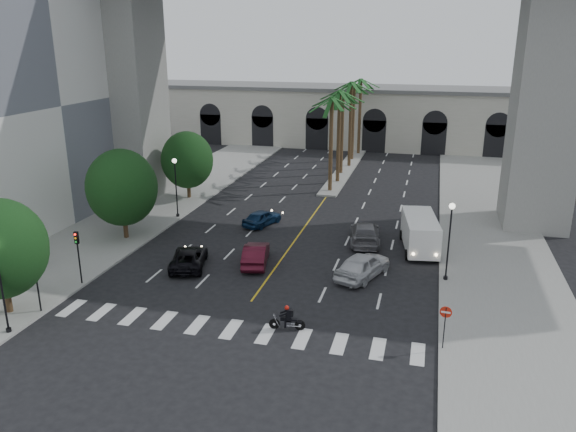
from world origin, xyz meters
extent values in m
plane|color=black|center=(0.00, 0.00, 0.00)|extent=(140.00, 140.00, 0.00)
cube|color=gray|center=(-15.00, 15.00, 0.07)|extent=(8.00, 100.00, 0.15)
cube|color=gray|center=(15.00, 15.00, 0.07)|extent=(8.00, 100.00, 0.15)
cube|color=gray|center=(0.00, 38.00, 0.10)|extent=(2.00, 24.00, 0.20)
cube|color=beige|center=(0.00, 55.00, 4.00)|extent=(70.00, 10.00, 8.00)
cube|color=slate|center=(0.00, 55.00, 8.25)|extent=(71.00, 10.50, 0.50)
cube|color=gray|center=(18.50, 22.00, 10.40)|extent=(5.00, 6.00, 20.80)
cube|color=gray|center=(-18.50, 22.00, 10.40)|extent=(5.00, 6.00, 20.80)
cylinder|color=#47331E|center=(0.00, 28.00, 4.75)|extent=(0.40, 0.40, 9.50)
cylinder|color=#47331E|center=(0.10, 32.00, 4.90)|extent=(0.40, 0.40, 9.80)
cylinder|color=#47331E|center=(-0.20, 36.00, 4.65)|extent=(0.40, 0.40, 9.30)
cylinder|color=#47331E|center=(0.15, 40.00, 5.05)|extent=(0.40, 0.40, 10.10)
cylinder|color=#47331E|center=(-0.10, 44.00, 4.80)|extent=(0.40, 0.40, 9.60)
cylinder|color=#47331E|center=(0.20, 48.00, 4.95)|extent=(0.40, 0.40, 9.90)
cylinder|color=#382616|center=(-13.00, -3.00, 1.17)|extent=(0.36, 0.36, 2.34)
ellipsoid|color=black|center=(-13.00, -3.00, 4.03)|extent=(5.20, 5.20, 5.72)
cylinder|color=#382616|center=(-13.00, 10.00, 1.22)|extent=(0.36, 0.36, 2.45)
ellipsoid|color=black|center=(-13.00, 10.00, 4.22)|extent=(5.44, 5.44, 5.98)
cylinder|color=#382616|center=(-13.00, 22.00, 1.13)|extent=(0.36, 0.36, 2.27)
ellipsoid|color=black|center=(-13.00, 22.00, 3.91)|extent=(5.04, 5.04, 5.54)
cylinder|color=black|center=(-11.40, -5.00, 0.18)|extent=(0.28, 0.28, 0.36)
cylinder|color=black|center=(-11.40, -5.00, 2.60)|extent=(0.11, 0.11, 5.00)
cylinder|color=black|center=(-11.40, 16.00, 0.18)|extent=(0.28, 0.28, 0.36)
cylinder|color=black|center=(-11.40, 16.00, 2.60)|extent=(0.11, 0.11, 5.00)
sphere|color=white|center=(-11.40, 16.00, 5.15)|extent=(0.40, 0.40, 0.40)
cylinder|color=black|center=(11.40, 8.00, 0.18)|extent=(0.28, 0.28, 0.36)
cylinder|color=black|center=(11.40, 8.00, 2.60)|extent=(0.11, 0.11, 5.00)
sphere|color=white|center=(11.40, 8.00, 5.15)|extent=(0.40, 0.40, 0.40)
cylinder|color=black|center=(-11.30, -2.50, 1.75)|extent=(0.10, 0.10, 3.50)
cube|color=black|center=(-11.30, -2.50, 3.25)|extent=(0.25, 0.18, 0.80)
cylinder|color=black|center=(-11.30, 1.50, 1.75)|extent=(0.10, 0.10, 3.50)
cube|color=black|center=(-11.30, 1.50, 3.25)|extent=(0.25, 0.18, 0.80)
cylinder|color=black|center=(2.28, -0.83, 0.29)|extent=(0.59, 0.18, 0.59)
cylinder|color=black|center=(3.67, -0.62, 0.29)|extent=(0.59, 0.18, 0.59)
cube|color=silver|center=(3.02, -0.72, 0.37)|extent=(0.43, 0.33, 0.25)
cube|color=black|center=(2.87, -0.74, 0.64)|extent=(0.56, 0.29, 0.20)
cube|color=black|center=(3.31, -0.68, 0.61)|extent=(0.47, 0.30, 0.12)
cylinder|color=black|center=(2.49, -0.80, 0.86)|extent=(0.11, 0.54, 0.03)
cube|color=black|center=(3.09, -0.71, 0.98)|extent=(0.31, 0.40, 0.51)
cube|color=black|center=(3.24, -0.68, 1.03)|extent=(0.18, 0.31, 0.37)
sphere|color=red|center=(2.95, -0.73, 1.31)|extent=(0.25, 0.25, 0.25)
imported|color=silver|center=(6.04, 7.33, 0.85)|extent=(3.65, 5.35, 1.69)
imported|color=#410D1A|center=(-1.50, 7.67, 0.75)|extent=(2.47, 4.77, 1.50)
imported|color=black|center=(-5.86, 6.05, 0.67)|extent=(3.41, 5.21, 1.33)
imported|color=slate|center=(5.37, 13.88, 0.80)|extent=(3.00, 5.78, 1.60)
imported|color=#112B4F|center=(-3.61, 15.97, 0.68)|extent=(2.87, 4.28, 1.35)
cube|color=white|center=(9.50, 13.39, 1.45)|extent=(3.13, 6.30, 2.23)
cube|color=black|center=(9.94, 10.58, 1.73)|extent=(2.08, 0.59, 0.95)
cylinder|color=black|center=(8.78, 11.14, 0.39)|extent=(0.43, 0.82, 0.78)
cylinder|color=black|center=(10.87, 11.46, 0.39)|extent=(0.43, 0.82, 0.78)
cylinder|color=black|center=(8.13, 15.33, 0.39)|extent=(0.43, 0.82, 0.78)
cylinder|color=black|center=(10.22, 15.65, 0.39)|extent=(0.43, 0.82, 0.78)
imported|color=black|center=(-15.64, 3.46, 0.96)|extent=(0.71, 0.64, 1.63)
imported|color=black|center=(-17.70, 5.17, 1.05)|extent=(1.00, 0.85, 1.81)
cylinder|color=black|center=(11.20, -0.84, 1.22)|extent=(0.06, 0.06, 2.43)
cylinder|color=red|center=(11.20, -0.84, 2.18)|extent=(0.61, 0.09, 0.61)
cube|color=silver|center=(11.20, -0.84, 2.18)|extent=(0.47, 0.06, 0.10)
camera|label=1|loc=(9.92, -27.18, 15.28)|focal=35.00mm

